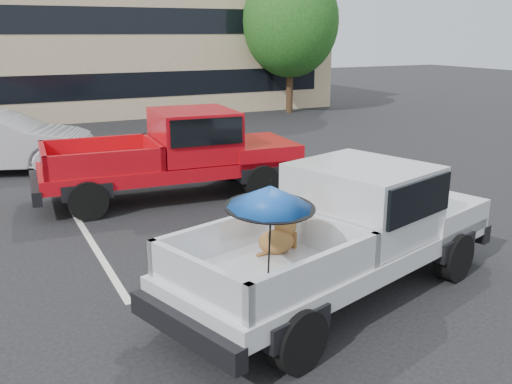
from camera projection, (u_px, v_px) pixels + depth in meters
ground at (294, 257)px, 9.83m from camera, size 90.00×90.00×0.00m
stripe_left at (95, 247)px, 10.27m from camera, size 0.12×5.00×0.01m
stripe_right at (365, 204)px, 12.84m from camera, size 0.12×5.00×0.01m
motel_building at (116, 43)px, 27.91m from camera, size 20.40×8.40×6.30m
tree_right at (291, 21)px, 26.34m from camera, size 4.46×4.46×6.78m
tree_back at (173, 19)px, 31.90m from camera, size 4.68×4.68×7.11m
silver_pickup at (351, 222)px, 8.34m from camera, size 6.02×3.55×2.06m
red_pickup at (187, 150)px, 13.25m from camera, size 6.25×2.61×2.01m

